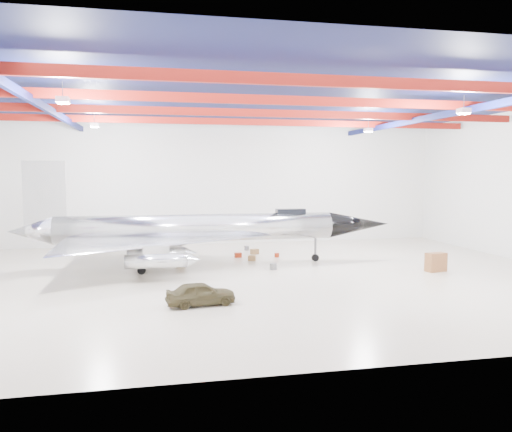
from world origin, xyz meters
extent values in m
plane|color=beige|center=(0.00, 0.00, 0.00)|extent=(40.00, 40.00, 0.00)
plane|color=silver|center=(0.00, 15.00, 5.50)|extent=(40.00, 0.00, 40.00)
plane|color=#0A0F38|center=(0.00, 0.00, 11.00)|extent=(40.00, 40.00, 0.00)
cube|color=maroon|center=(0.00, -9.00, 10.40)|extent=(39.50, 0.25, 0.50)
cube|color=maroon|center=(0.00, -3.00, 10.40)|extent=(39.50, 0.25, 0.50)
cube|color=maroon|center=(0.00, 3.00, 10.40)|extent=(39.50, 0.25, 0.50)
cube|color=maroon|center=(0.00, 9.00, 10.40)|extent=(39.50, 0.25, 0.50)
cube|color=#0B1043|center=(-12.00, 0.00, 10.10)|extent=(0.25, 29.50, 0.40)
cube|color=#0B1043|center=(12.00, 0.00, 10.10)|extent=(0.25, 29.50, 0.40)
cube|color=silver|center=(-10.00, -6.00, 9.70)|extent=(0.55, 0.55, 0.25)
cube|color=silver|center=(10.00, -6.00, 9.70)|extent=(0.55, 0.55, 0.25)
cube|color=silver|center=(-10.00, 6.00, 9.70)|extent=(0.55, 0.55, 0.25)
cube|color=silver|center=(10.00, 6.00, 9.70)|extent=(0.55, 0.55, 0.25)
cylinder|color=silver|center=(-3.16, 4.44, 2.64)|extent=(18.90, 2.01, 1.89)
cone|color=black|center=(8.65, 4.36, 2.64)|extent=(4.73, 1.92, 1.89)
cone|color=silver|center=(-14.02, 4.51, 2.64)|extent=(2.84, 1.91, 1.89)
cube|color=silver|center=(-13.07, 4.50, 5.10)|extent=(2.64, 0.13, 4.25)
cube|color=black|center=(3.45, 4.40, 3.64)|extent=(2.08, 0.77, 0.47)
cylinder|color=silver|center=(-6.02, -0.73, 1.32)|extent=(3.59, 0.87, 0.85)
cylinder|color=silver|center=(-6.01, 1.63, 1.32)|extent=(3.59, 0.87, 0.85)
cylinder|color=silver|center=(-5.97, 7.29, 1.32)|extent=(3.59, 0.87, 0.85)
cylinder|color=silver|center=(-5.96, 9.65, 1.32)|extent=(3.59, 0.87, 0.85)
cylinder|color=#59595B|center=(5.34, 4.39, 0.85)|extent=(0.17, 0.17, 1.70)
cylinder|color=black|center=(5.34, 4.39, 0.26)|extent=(0.53, 0.21, 0.53)
cylinder|color=#59595B|center=(-6.95, 2.10, 0.85)|extent=(0.17, 0.17, 1.70)
cylinder|color=black|center=(-6.95, 2.10, 0.26)|extent=(0.53, 0.21, 0.53)
cylinder|color=#59595B|center=(-6.92, 6.83, 0.85)|extent=(0.17, 0.17, 1.70)
cylinder|color=black|center=(-6.92, 6.83, 0.26)|extent=(0.53, 0.21, 0.53)
imported|color=#3C351E|center=(-3.93, -6.01, 0.57)|extent=(3.52, 1.81, 1.15)
cube|color=brown|center=(11.89, -0.75, 0.61)|extent=(1.44, 0.92, 1.23)
cube|color=olive|center=(-4.44, 3.98, 0.21)|extent=(0.71, 0.64, 0.41)
cube|color=#9D290F|center=(0.10, 7.16, 0.18)|extent=(0.54, 0.44, 0.36)
cylinder|color=#59595B|center=(1.61, 1.96, 0.21)|extent=(0.60, 0.60, 0.42)
cube|color=olive|center=(1.63, 8.41, 0.20)|extent=(0.71, 0.65, 0.40)
cube|color=#59595B|center=(-6.72, 7.98, 0.13)|extent=(0.38, 0.30, 0.26)
cylinder|color=#9D290F|center=(3.02, 6.66, 0.16)|extent=(0.38, 0.38, 0.33)
cube|color=olive|center=(0.87, 5.58, 0.19)|extent=(0.65, 0.59, 0.37)
cylinder|color=#59595B|center=(1.36, 10.43, 0.18)|extent=(0.43, 0.43, 0.37)
camera|label=1|loc=(-6.02, -29.93, 6.46)|focal=35.00mm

